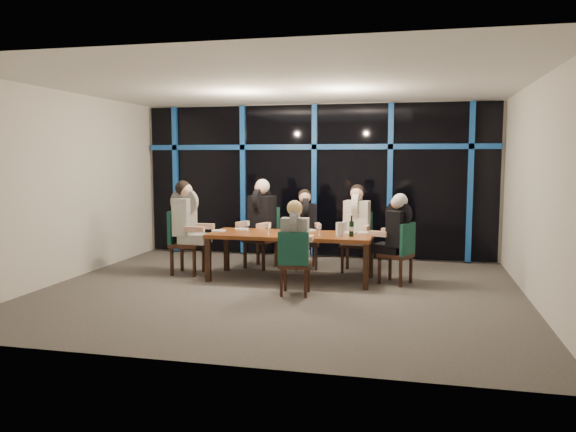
{
  "coord_description": "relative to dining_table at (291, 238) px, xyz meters",
  "views": [
    {
      "loc": [
        1.95,
        -7.87,
        1.96
      ],
      "look_at": [
        0.0,
        0.6,
        1.05
      ],
      "focal_mm": 35.0,
      "sensor_mm": 36.0,
      "label": 1
    }
  ],
  "objects": [
    {
      "name": "diner_near_mid",
      "position": [
        0.28,
        -0.95,
        0.2
      ],
      "size": [
        0.48,
        0.59,
        0.9
      ],
      "rotation": [
        0.0,
        0.0,
        3.21
      ],
      "color": "black",
      "rests_on": "ground"
    },
    {
      "name": "wine_glass_c",
      "position": [
        0.48,
        -0.14,
        0.19
      ],
      "size": [
        0.06,
        0.06,
        0.16
      ],
      "color": "silver",
      "rests_on": "dining_table"
    },
    {
      "name": "plate_far_left",
      "position": [
        -0.92,
        0.31,
        0.08
      ],
      "size": [
        0.24,
        0.24,
        0.01
      ],
      "primitive_type": "cylinder",
      "color": "white",
      "rests_on": "dining_table"
    },
    {
      "name": "chair_far_mid",
      "position": [
        0.02,
        1.01,
        -0.15
      ],
      "size": [
        0.56,
        0.56,
        0.96
      ],
      "rotation": [
        0.0,
        0.0,
        0.32
      ],
      "color": "black",
      "rests_on": "ground"
    },
    {
      "name": "diner_far_right",
      "position": [
        0.96,
        0.84,
        0.29
      ],
      "size": [
        0.54,
        0.66,
        1.0
      ],
      "rotation": [
        0.0,
        0.0,
        -0.11
      ],
      "color": "silver",
      "rests_on": "ground"
    },
    {
      "name": "window_wall",
      "position": [
        0.01,
        2.13,
        0.87
      ],
      "size": [
        6.86,
        0.43,
        2.94
      ],
      "color": "black",
      "rests_on": "ground"
    },
    {
      "name": "dining_table",
      "position": [
        0.0,
        0.0,
        0.0
      ],
      "size": [
        2.6,
        1.0,
        0.75
      ],
      "color": "brown",
      "rests_on": "ground"
    },
    {
      "name": "plate_end_right",
      "position": [
        1.14,
        0.31,
        0.08
      ],
      "size": [
        0.24,
        0.24,
        0.01
      ],
      "primitive_type": "cylinder",
      "color": "white",
      "rests_on": "dining_table"
    },
    {
      "name": "chair_end_right",
      "position": [
        1.73,
        0.04,
        -0.14
      ],
      "size": [
        0.59,
        0.59,
        0.96
      ],
      "rotation": [
        0.0,
        0.0,
        4.28
      ],
      "color": "black",
      "rests_on": "ground"
    },
    {
      "name": "wine_bottle",
      "position": [
        0.98,
        -0.13,
        0.19
      ],
      "size": [
        0.07,
        0.07,
        0.33
      ],
      "rotation": [
        0.0,
        0.0,
        0.34
      ],
      "color": "black",
      "rests_on": "dining_table"
    },
    {
      "name": "plate_far_mid",
      "position": [
        0.22,
        0.4,
        0.08
      ],
      "size": [
        0.24,
        0.24,
        0.01
      ],
      "primitive_type": "cylinder",
      "color": "white",
      "rests_on": "dining_table"
    },
    {
      "name": "diner_far_left",
      "position": [
        -0.74,
        0.84,
        0.34
      ],
      "size": [
        0.65,
        0.73,
        1.05
      ],
      "rotation": [
        0.0,
        0.0,
        -0.34
      ],
      "color": "black",
      "rests_on": "ground"
    },
    {
      "name": "wine_glass_d",
      "position": [
        -0.77,
        0.18,
        0.18
      ],
      "size": [
        0.06,
        0.06,
        0.16
      ],
      "color": "silver",
      "rests_on": "dining_table"
    },
    {
      "name": "wine_glass_e",
      "position": [
        0.83,
        0.23,
        0.21
      ],
      "size": [
        0.07,
        0.07,
        0.19
      ],
      "color": "silver",
      "rests_on": "dining_table"
    },
    {
      "name": "diner_end_right",
      "position": [
        1.65,
        0.07,
        0.24
      ],
      "size": [
        0.66,
        0.61,
        0.94
      ],
      "rotation": [
        0.0,
        0.0,
        4.28
      ],
      "color": "black",
      "rests_on": "ground"
    },
    {
      "name": "room",
      "position": [
        0.0,
        -0.8,
        1.34
      ],
      "size": [
        7.04,
        7.0,
        3.02
      ],
      "color": "#58524E",
      "rests_on": "ground"
    },
    {
      "name": "diner_end_left",
      "position": [
        -1.79,
        0.03,
        0.34
      ],
      "size": [
        0.67,
        0.54,
        1.05
      ],
      "rotation": [
        0.0,
        0.0,
        1.56
      ],
      "color": "black",
      "rests_on": "ground"
    },
    {
      "name": "plate_end_left",
      "position": [
        -1.22,
        0.02,
        0.08
      ],
      "size": [
        0.24,
        0.24,
        0.01
      ],
      "primitive_type": "cylinder",
      "color": "white",
      "rests_on": "dining_table"
    },
    {
      "name": "plate_far_right",
      "position": [
        0.9,
        0.28,
        0.08
      ],
      "size": [
        0.24,
        0.24,
        0.01
      ],
      "primitive_type": "cylinder",
      "color": "white",
      "rests_on": "dining_table"
    },
    {
      "name": "wine_glass_a",
      "position": [
        -0.32,
        -0.2,
        0.19
      ],
      "size": [
        0.07,
        0.07,
        0.17
      ],
      "color": "silver",
      "rests_on": "dining_table"
    },
    {
      "name": "tea_light",
      "position": [
        -0.01,
        -0.22,
        0.08
      ],
      "size": [
        0.05,
        0.05,
        0.03
      ],
      "primitive_type": "cylinder",
      "color": "#FFA74C",
      "rests_on": "dining_table"
    },
    {
      "name": "water_pitcher",
      "position": [
        0.8,
        -0.15,
        0.18
      ],
      "size": [
        0.13,
        0.12,
        0.22
      ],
      "rotation": [
        0.0,
        0.0,
        0.16
      ],
      "color": "silver",
      "rests_on": "dining_table"
    },
    {
      "name": "diner_far_mid",
      "position": [
        0.04,
        0.93,
        0.23
      ],
      "size": [
        0.57,
        0.65,
        0.93
      ],
      "rotation": [
        0.0,
        0.0,
        0.32
      ],
      "color": "black",
      "rests_on": "ground"
    },
    {
      "name": "chair_near_mid",
      "position": [
        0.28,
        -1.03,
        -0.16
      ],
      "size": [
        0.46,
        0.46,
        0.93
      ],
      "rotation": [
        0.0,
        0.0,
        3.21
      ],
      "color": "black",
      "rests_on": "ground"
    },
    {
      "name": "chair_end_left",
      "position": [
        -1.88,
        0.03,
        -0.08
      ],
      "size": [
        0.51,
        0.51,
        1.07
      ],
      "rotation": [
        0.0,
        0.0,
        1.56
      ],
      "color": "black",
      "rests_on": "ground"
    },
    {
      "name": "chair_far_right",
      "position": [
        0.96,
        0.93,
        -0.11
      ],
      "size": [
        0.52,
        0.52,
        1.02
      ],
      "rotation": [
        0.0,
        0.0,
        -0.11
      ],
      "color": "black",
      "rests_on": "ground"
    },
    {
      "name": "plate_near_mid",
      "position": [
        0.24,
        -0.39,
        0.08
      ],
      "size": [
        0.24,
        0.24,
        0.01
      ],
      "primitive_type": "cylinder",
      "color": "white",
      "rests_on": "dining_table"
    },
    {
      "name": "wine_glass_b",
      "position": [
        0.06,
        0.15,
        0.19
      ],
      "size": [
        0.07,
        0.07,
        0.17
      ],
      "color": "silver",
      "rests_on": "dining_table"
    },
    {
      "name": "chair_far_left",
      "position": [
        -0.71,
        0.92,
        -0.08
      ],
      "size": [
        0.64,
        0.64,
        1.07
      ],
      "rotation": [
        0.0,
        0.0,
        -0.34
      ],
      "color": "black",
      "rests_on": "ground"
    }
  ]
}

